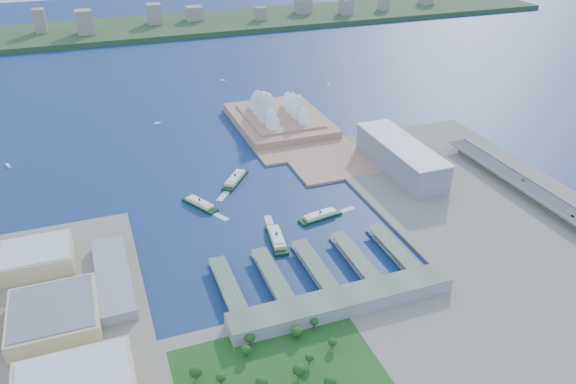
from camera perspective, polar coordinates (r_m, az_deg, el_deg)
name	(u,v)px	position (r m, az deg, el deg)	size (l,w,h in m)	color
ground	(274,233)	(588.41, -1.40, -4.17)	(3000.00, 3000.00, 0.00)	#101D4C
west_land	(7,365)	(491.95, -26.62, -15.44)	(220.00, 390.00, 3.00)	gray
south_land	(367,377)	(439.42, 8.04, -18.12)	(720.00, 180.00, 3.00)	gray
east_land	(495,214)	(658.88, 20.27, -2.08)	(240.00, 500.00, 3.00)	gray
peninsula	(286,128)	(837.40, -0.25, 6.48)	(135.00, 220.00, 3.00)	#AB7A5D
far_shore	(145,28)	(1489.55, -14.30, 15.86)	(2200.00, 260.00, 12.00)	#2D4926
opera_house	(279,105)	(843.12, -0.89, 8.86)	(134.00, 180.00, 58.00)	white
toaster_building	(400,157)	(716.95, 11.35, 3.53)	(45.00, 155.00, 35.00)	gray
expressway	(546,203)	(687.36, 24.76, -0.99)	(26.00, 340.00, 11.85)	gray
west_buildings	(6,320)	(509.16, -26.76, -11.55)	(200.00, 280.00, 27.00)	#A67E53
ferry_wharves	(314,267)	(532.34, 2.69, -7.59)	(184.00, 90.00, 9.30)	#53634B
terminal_building	(343,302)	(487.36, 5.58, -11.07)	(200.00, 28.00, 12.00)	gray
park	(281,370)	(427.23, -0.68, -17.62)	(150.00, 110.00, 16.00)	#194714
far_skyline	(145,16)	(1463.31, -14.35, 16.98)	(1900.00, 140.00, 55.00)	gray
ferry_a	(200,202)	(641.09, -8.96, -1.05)	(12.54, 49.28, 9.32)	#0C3218
ferry_b	(235,178)	(688.43, -5.39, 1.46)	(13.90, 54.60, 10.32)	#0C3218
ferry_c	(277,237)	(572.52, -1.17, -4.57)	(14.12, 55.47, 10.49)	#0C3218
ferry_d	(320,214)	(611.47, 3.29, -2.30)	(12.68, 49.80, 9.42)	#0C3218
boat_a	(8,165)	(809.69, -26.55, 2.44)	(3.45, 13.81, 2.66)	white
boat_b	(157,123)	(879.48, -13.14, 6.82)	(3.54, 10.12, 2.73)	white
boat_c	(328,85)	(1033.18, 4.13, 10.80)	(3.02, 10.37, 2.33)	white
boat_e	(223,80)	(1063.59, -6.66, 11.22)	(3.23, 10.15, 2.49)	white
car_b	(573,216)	(658.47, 26.93, -2.19)	(1.25, 3.58, 1.18)	slate
car_c	(524,180)	(713.48, 22.82, 1.14)	(2.00, 4.91, 1.42)	slate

